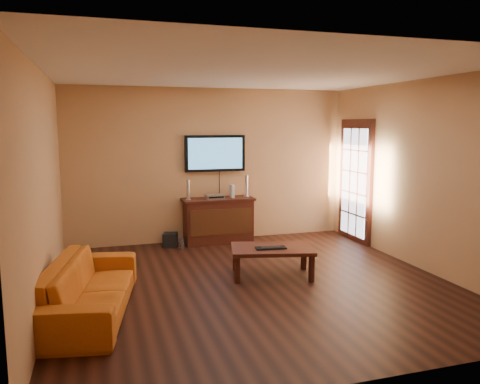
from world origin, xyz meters
name	(u,v)px	position (x,y,z in m)	size (l,w,h in m)	color
ground_plane	(255,283)	(0.00, 0.00, 0.00)	(5.00, 5.00, 0.00)	black
room_walls	(241,152)	(0.00, 0.62, 1.69)	(5.00, 5.00, 5.00)	tan
french_door	(355,182)	(2.46, 1.70, 1.05)	(0.07, 1.02, 2.22)	black
media_console	(218,220)	(0.08, 2.25, 0.40)	(1.25, 0.48, 0.79)	black
television	(215,153)	(0.08, 2.45, 1.56)	(1.08, 0.08, 0.64)	black
coffee_table	(272,251)	(0.32, 0.22, 0.36)	(1.23, 0.90, 0.41)	black
sofa	(89,278)	(-2.05, -0.40, 0.40)	(2.03, 0.59, 0.79)	#B85814
speaker_left	(188,191)	(-0.45, 2.24, 0.95)	(0.09, 0.09, 0.35)	silver
speaker_right	(246,187)	(0.62, 2.29, 0.97)	(0.11, 0.11, 0.39)	silver
av_receiver	(215,196)	(0.02, 2.26, 0.82)	(0.31, 0.22, 0.07)	silver
game_console	(232,191)	(0.35, 2.28, 0.90)	(0.05, 0.17, 0.23)	white
subwoofer	(170,240)	(-0.77, 2.22, 0.12)	(0.23, 0.23, 0.23)	black
bottle	(182,244)	(-0.62, 1.95, 0.10)	(0.07, 0.07, 0.21)	white
keyboard	(271,248)	(0.28, 0.16, 0.42)	(0.43, 0.20, 0.02)	black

